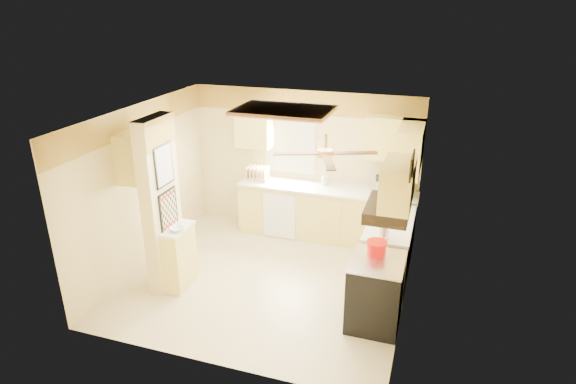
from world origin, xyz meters
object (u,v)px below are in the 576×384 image
(stove, at_px, (375,292))
(microwave, at_px, (391,187))
(bowl, at_px, (177,229))
(kettle, at_px, (384,232))
(dutch_oven, at_px, (377,248))

(stove, distance_m, microwave, 2.22)
(stove, height_order, microwave, microwave)
(stove, relative_size, microwave, 1.78)
(microwave, bearing_deg, bowl, 32.28)
(kettle, bearing_deg, dutch_oven, -95.72)
(stove, xyz_separation_m, dutch_oven, (-0.04, 0.16, 0.54))
(kettle, bearing_deg, bowl, -166.68)
(stove, height_order, bowl, bowl)
(microwave, xyz_separation_m, bowl, (-2.65, -2.21, -0.12))
(bowl, bearing_deg, microwave, 39.72)
(stove, height_order, dutch_oven, dutch_oven)
(bowl, height_order, dutch_oven, dutch_oven)
(kettle, bearing_deg, microwave, 93.40)
(microwave, height_order, dutch_oven, microwave)
(bowl, bearing_deg, dutch_oven, 5.14)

